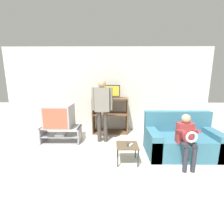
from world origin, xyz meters
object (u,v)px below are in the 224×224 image
tv_stand (61,134)px  television_main (59,116)px  person_seated_child (186,136)px  snack_table (127,147)px  remote_control_white (131,145)px  media_shelf (110,115)px  couch (181,141)px  television_flat (110,92)px  remote_control_black (128,145)px  person_standing_adult (102,105)px

tv_stand → television_main: size_ratio=1.50×
tv_stand → person_seated_child: person_seated_child is taller
snack_table → remote_control_white: remote_control_white is taller
television_main → remote_control_white: 2.09m
person_seated_child → tv_stand: bearing=156.9°
tv_stand → media_shelf: bearing=31.1°
media_shelf → couch: (1.62, -1.43, -0.25)m
television_main → remote_control_white: size_ratio=4.68×
television_flat → remote_control_black: television_flat is taller
remote_control_black → couch: bearing=24.3°
television_main → couch: (2.93, -0.66, -0.41)m
remote_control_white → snack_table: bearing=-164.8°
television_main → couch: television_main is taller
couch → person_standing_adult: size_ratio=0.93×
tv_stand → snack_table: 1.98m
tv_stand → television_flat: television_flat is taller
snack_table → person_seated_child: bearing=-6.3°
media_shelf → couch: 2.18m
person_standing_adult → television_main: bearing=-178.4°
snack_table → person_standing_adult: size_ratio=0.26×
person_standing_adult → snack_table: bearing=-62.5°
snack_table → remote_control_white: size_ratio=3.03×
person_seated_child → television_flat: bearing=127.8°
couch → person_seated_child: (-0.14, -0.53, 0.30)m
television_main → television_flat: size_ratio=1.10×
snack_table → person_standing_adult: person_standing_adult is taller
snack_table → couch: bearing=18.1°
couch → television_flat: bearing=139.3°
snack_table → person_seated_child: (1.10, -0.12, 0.28)m
television_main → couch: bearing=-12.6°
remote_control_white → person_seated_child: bearing=26.3°
television_main → person_standing_adult: person_standing_adult is taller
couch → media_shelf: bearing=138.5°
tv_stand → snack_table: (1.67, -1.06, 0.12)m
remote_control_black → couch: couch is taller
remote_control_black → person_standing_adult: bearing=123.7°
snack_table → remote_control_black: (0.01, -0.01, 0.06)m
remote_control_black → person_seated_child: person_seated_child is taller
television_main → person_seated_child: person_seated_child is taller
tv_stand → remote_control_black: size_ratio=7.03×
remote_control_black → couch: (1.22, 0.41, -0.08)m
person_standing_adult → television_flat: bearing=76.1°
remote_control_white → person_seated_child: 1.06m
media_shelf → snack_table: 1.89m
tv_stand → person_standing_adult: (1.10, 0.03, 0.79)m
television_main → person_seated_child: size_ratio=0.66×
television_main → person_standing_adult: 1.16m
tv_stand → television_main: 0.51m
tv_stand → remote_control_black: tv_stand is taller
media_shelf → person_seated_child: 2.46m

